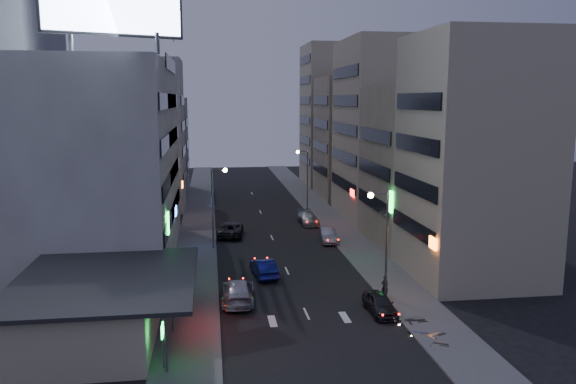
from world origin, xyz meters
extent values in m
plane|color=black|center=(0.00, 0.00, 0.00)|extent=(180.00, 180.00, 0.00)
cube|color=#4C4C4F|center=(-8.00, 30.00, 0.06)|extent=(4.00, 120.00, 0.12)
cube|color=#4C4C4F|center=(8.00, 30.00, 0.06)|extent=(4.00, 120.00, 0.12)
cube|color=tan|center=(-14.00, 2.00, 1.80)|extent=(8.00, 12.00, 3.60)
cube|color=black|center=(-13.00, 2.00, 3.75)|extent=(11.00, 13.00, 0.25)
cube|color=black|center=(-8.90, 2.00, 3.10)|extent=(0.12, 4.00, 0.90)
cube|color=#FF1E14|center=(-8.82, 2.00, 3.10)|extent=(0.04, 3.70, 0.70)
cube|color=beige|center=(-17.00, 20.00, 9.00)|extent=(14.00, 24.00, 18.00)
cube|color=tan|center=(15.00, 10.50, 10.00)|extent=(10.00, 11.00, 20.00)
cube|color=tan|center=(15.50, 22.00, 8.00)|extent=(11.00, 12.00, 16.00)
cube|color=tan|center=(15.00, 35.00, 11.00)|extent=(10.00, 14.00, 22.00)
cube|color=beige|center=(-15.50, 45.00, 10.00)|extent=(11.00, 10.00, 20.00)
cube|color=gray|center=(-16.00, 58.00, 7.50)|extent=(12.00, 10.00, 15.00)
cube|color=tan|center=(15.50, 50.00, 9.00)|extent=(11.00, 12.00, 18.00)
cube|color=tan|center=(16.00, 64.00, 12.00)|extent=(12.00, 12.00, 24.00)
cylinder|color=#595B60|center=(-16.00, 10.00, 18.75)|extent=(0.30, 0.30, 1.50)
cylinder|color=#595B60|center=(-10.00, 10.00, 18.75)|extent=(0.30, 0.30, 1.50)
cube|color=black|center=(-13.00, 10.00, 21.70)|extent=(9.52, 3.75, 5.00)
cylinder|color=#595B60|center=(6.30, 6.00, 4.12)|extent=(0.16, 0.16, 8.00)
cylinder|color=#595B60|center=(5.60, 6.00, 8.02)|extent=(1.40, 0.10, 0.10)
sphere|color=#FFD88C|center=(5.00, 6.00, 7.92)|extent=(0.44, 0.44, 0.44)
cylinder|color=#595B60|center=(-6.30, 22.00, 4.12)|extent=(0.16, 0.16, 8.00)
cylinder|color=#595B60|center=(-5.60, 22.00, 8.02)|extent=(1.40, 0.10, 0.10)
sphere|color=#FFD88C|center=(-5.00, 22.00, 7.92)|extent=(0.44, 0.44, 0.44)
cylinder|color=#595B60|center=(6.30, 40.00, 4.12)|extent=(0.16, 0.16, 8.00)
cylinder|color=#595B60|center=(5.60, 40.00, 8.02)|extent=(1.40, 0.10, 0.10)
sphere|color=#FFD88C|center=(5.00, 40.00, 7.92)|extent=(0.44, 0.44, 0.44)
imported|color=#2A2A2F|center=(5.08, 3.42, 0.70)|extent=(1.77, 4.14, 1.40)
imported|color=#ADAEB5|center=(5.60, 23.37, 0.72)|extent=(1.87, 4.47, 1.44)
imported|color=#222327|center=(-4.41, 27.33, 0.79)|extent=(3.23, 5.91, 1.57)
imported|color=#969A9E|center=(5.01, 32.03, 0.72)|extent=(2.26, 5.05, 1.44)
imported|color=navy|center=(-2.15, 12.71, 0.75)|extent=(2.18, 4.72, 1.50)
imported|color=#AAACB3|center=(-4.60, 7.02, 0.82)|extent=(2.62, 5.75, 1.63)
imported|color=black|center=(6.30, 6.17, 0.94)|extent=(0.67, 0.52, 1.65)
camera|label=1|loc=(-6.39, -32.61, 14.77)|focal=35.00mm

